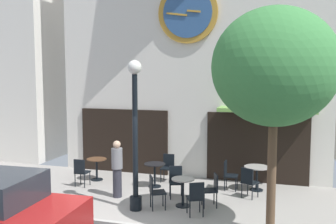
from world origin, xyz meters
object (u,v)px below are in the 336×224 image
at_px(cafe_chair_curbside, 212,188).
at_px(cafe_chair_left_end, 155,190).
at_px(street_lamp, 135,135).
at_px(cafe_chair_facing_street, 228,173).
at_px(cafe_table_rightmost, 97,165).
at_px(cafe_chair_facing_wall, 249,180).
at_px(pedestrian_grey, 117,168).
at_px(cafe_table_center_left, 183,188).
at_px(cafe_chair_right_end, 176,179).
at_px(cafe_chair_under_awning, 196,196).
at_px(cafe_table_near_door, 155,171).
at_px(street_tree, 275,67).
at_px(cafe_chair_by_entrance, 81,170).
at_px(cafe_table_center, 257,173).
at_px(cafe_chair_outer, 168,165).

distance_m(cafe_chair_curbside, cafe_chair_left_end, 1.56).
height_order(street_lamp, cafe_chair_facing_street, street_lamp).
xyz_separation_m(street_lamp, cafe_table_rightmost, (-2.31, 2.30, -1.50)).
bearing_deg(cafe_chair_facing_wall, pedestrian_grey, -165.12).
distance_m(street_lamp, cafe_table_center_left, 1.98).
bearing_deg(cafe_chair_right_end, cafe_chair_curbside, -23.53).
bearing_deg(cafe_table_rightmost, cafe_chair_under_awning, -30.28).
height_order(cafe_table_near_door, pedestrian_grey, pedestrian_grey).
bearing_deg(street_tree, cafe_chair_right_end, 145.91).
bearing_deg(cafe_table_center_left, cafe_chair_by_entrance, 166.88).
xyz_separation_m(cafe_table_center_left, cafe_chair_under_awning, (0.50, -0.63, 0.02)).
relative_size(street_tree, cafe_table_near_door, 6.69).
height_order(cafe_table_rightmost, cafe_table_center, cafe_table_center).
bearing_deg(cafe_chair_under_awning, cafe_table_near_door, 130.55).
height_order(cafe_chair_left_end, cafe_chair_facing_street, same).
bearing_deg(cafe_chair_right_end, street_tree, -34.09).
height_order(cafe_table_near_door, cafe_chair_left_end, cafe_chair_left_end).
relative_size(street_tree, cafe_chair_facing_street, 5.63).
bearing_deg(cafe_chair_right_end, cafe_table_center, 30.72).
distance_m(cafe_chair_outer, cafe_chair_by_entrance, 2.84).
relative_size(cafe_table_rightmost, cafe_table_center, 0.94).
height_order(cafe_chair_outer, cafe_chair_left_end, same).
distance_m(street_tree, cafe_chair_left_end, 4.46).
bearing_deg(pedestrian_grey, street_lamp, -43.00).
height_order(street_tree, cafe_chair_right_end, street_tree).
xyz_separation_m(cafe_table_rightmost, cafe_chair_left_end, (2.77, -2.09, 0.02)).
bearing_deg(cafe_chair_left_end, cafe_chair_facing_street, 54.09).
distance_m(street_tree, cafe_chair_facing_street, 4.60).
relative_size(cafe_chair_curbside, pedestrian_grey, 0.54).
height_order(cafe_table_center, cafe_chair_facing_wall, cafe_chair_facing_wall).
bearing_deg(cafe_table_center_left, cafe_chair_outer, 115.90).
distance_m(cafe_table_center_left, cafe_chair_right_end, 0.81).
xyz_separation_m(cafe_chair_under_awning, cafe_chair_left_end, (-1.16, 0.21, 0.00)).
relative_size(street_lamp, cafe_chair_facing_street, 4.39).
distance_m(cafe_table_center, cafe_chair_facing_street, 0.87).
bearing_deg(cafe_chair_by_entrance, cafe_chair_left_end, -23.35).
distance_m(street_lamp, cafe_chair_right_end, 2.12).
xyz_separation_m(cafe_table_center_left, cafe_chair_left_end, (-0.66, -0.42, 0.02)).
bearing_deg(cafe_chair_curbside, street_tree, -40.55).
distance_m(cafe_table_center_left, cafe_chair_under_awning, 0.80).
bearing_deg(cafe_chair_left_end, cafe_chair_by_entrance, 156.65).
bearing_deg(cafe_chair_curbside, cafe_chair_by_entrance, 171.72).
bearing_deg(cafe_table_rightmost, cafe_chair_right_end, -17.60).
height_order(cafe_table_near_door, cafe_chair_by_entrance, cafe_chair_by_entrance).
bearing_deg(cafe_chair_outer, cafe_chair_right_end, -65.66).
relative_size(cafe_table_rightmost, pedestrian_grey, 0.44).
bearing_deg(cafe_table_near_door, cafe_chair_right_end, -40.39).
bearing_deg(cafe_chair_under_awning, cafe_table_center_left, 128.47).
xyz_separation_m(street_lamp, cafe_chair_right_end, (0.73, 1.33, -1.48)).
bearing_deg(cafe_chair_outer, cafe_table_center_left, -64.10).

